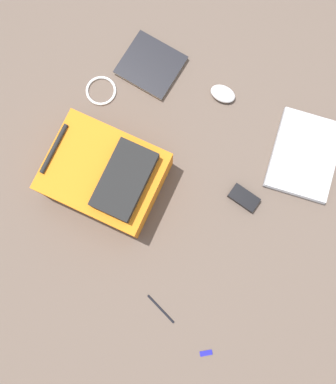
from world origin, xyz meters
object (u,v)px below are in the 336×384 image
(computer_mouse, at_px, (223,94))
(cable_coil, at_px, (101,91))
(power_brick, at_px, (244,198))
(usb_stick, at_px, (206,353))
(laptop, at_px, (304,155))
(book_manual, at_px, (151,65))
(backpack, at_px, (106,175))
(pen_black, at_px, (161,309))

(computer_mouse, xyz_separation_m, cable_coil, (-0.25, 0.42, -0.01))
(power_brick, relative_size, usb_stick, 2.49)
(laptop, xyz_separation_m, computer_mouse, (0.04, 0.40, 0.00))
(usb_stick, bearing_deg, cable_coil, 54.20)
(book_manual, distance_m, usb_stick, 1.14)
(book_manual, height_order, usb_stick, book_manual)
(book_manual, xyz_separation_m, usb_stick, (-0.83, -0.77, -0.01))
(backpack, height_order, usb_stick, backpack)
(computer_mouse, relative_size, cable_coil, 0.83)
(book_manual, xyz_separation_m, power_brick, (-0.27, -0.60, 0.00))
(cable_coil, relative_size, power_brick, 1.09)
(pen_black, bearing_deg, computer_mouse, 15.75)
(cable_coil, xyz_separation_m, pen_black, (-0.59, -0.66, -0.00))
(laptop, height_order, cable_coil, laptop)
(laptop, bearing_deg, computer_mouse, 83.59)
(book_manual, height_order, cable_coil, book_manual)
(backpack, bearing_deg, book_manual, 13.52)
(laptop, height_order, usb_stick, laptop)
(cable_coil, xyz_separation_m, power_brick, (-0.07, -0.71, 0.01))
(backpack, bearing_deg, laptop, -50.67)
(power_brick, bearing_deg, backpack, 114.08)
(pen_black, bearing_deg, book_manual, 34.70)
(pen_black, bearing_deg, usb_stick, -101.18)
(laptop, bearing_deg, backpack, 129.33)
(pen_black, bearing_deg, power_brick, -5.32)
(backpack, relative_size, usb_stick, 9.81)
(computer_mouse, distance_m, usb_stick, 1.00)
(pen_black, bearing_deg, laptop, -11.57)
(computer_mouse, bearing_deg, backpack, 154.42)
(laptop, xyz_separation_m, power_brick, (-0.27, 0.11, -0.00))
(laptop, relative_size, computer_mouse, 3.72)
(computer_mouse, bearing_deg, laptop, -101.89)
(book_manual, height_order, computer_mouse, computer_mouse)
(laptop, height_order, book_manual, laptop)
(laptop, relative_size, power_brick, 3.39)
(backpack, height_order, laptop, backpack)
(power_brick, bearing_deg, usb_stick, -162.76)
(laptop, height_order, power_brick, laptop)
(book_manual, distance_m, cable_coil, 0.23)
(book_manual, distance_m, pen_black, 0.96)
(book_manual, bearing_deg, usb_stick, -137.24)
(pen_black, height_order, usb_stick, same)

